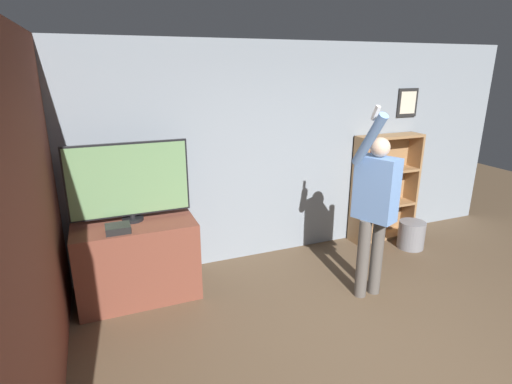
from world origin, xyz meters
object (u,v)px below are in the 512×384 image
object	(u,v)px
game_console	(118,229)
bookshelf	(379,188)
waste_bin	(411,235)
person	(375,204)
television	(129,181)

from	to	relation	value
game_console	bookshelf	distance (m)	3.57
bookshelf	waste_bin	size ratio (longest dim) A/B	3.99
bookshelf	game_console	bearing A→B (deg)	-172.11
game_console	person	world-z (taller)	person
television	person	size ratio (longest dim) A/B	0.58
game_console	bookshelf	bearing A→B (deg)	7.89
person	waste_bin	distance (m)	1.73
bookshelf	waste_bin	xyz separation A→B (m)	(0.24, -0.46, -0.58)
game_console	bookshelf	world-z (taller)	bookshelf
game_console	waste_bin	size ratio (longest dim) A/B	0.62
game_console	person	size ratio (longest dim) A/B	0.11
television	waste_bin	distance (m)	3.78
game_console	person	distance (m)	2.60
person	game_console	bearing A→B (deg)	-129.14
person	bookshelf	bearing A→B (deg)	116.24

